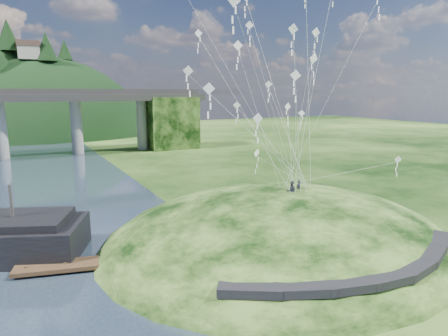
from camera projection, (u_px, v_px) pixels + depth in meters
name	position (u px, v px, depth m)	size (l,w,h in m)	color
ground	(215.00, 266.00, 33.32)	(320.00, 320.00, 0.00)	black
grass_hill	(279.00, 256.00, 39.00)	(36.00, 32.00, 13.00)	black
footpath	(373.00, 270.00, 27.87)	(22.29, 5.84, 0.83)	black
wooden_dock	(103.00, 262.00, 33.16)	(13.86, 5.31, 0.98)	#352315
kite_flyers	(293.00, 181.00, 38.30)	(2.27, 1.37, 2.03)	#262933
kite_swarm	(271.00, 56.00, 35.46)	(19.73, 16.51, 18.50)	white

